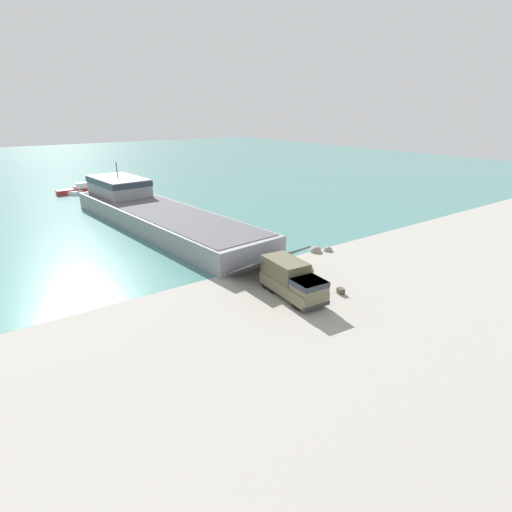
{
  "coord_description": "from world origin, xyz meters",
  "views": [
    {
      "loc": [
        -21.81,
        -25.54,
        15.47
      ],
      "look_at": [
        -0.92,
        3.5,
        2.33
      ],
      "focal_mm": 28.0,
      "sensor_mm": 36.0,
      "label": 1
    }
  ],
  "objects_px": {
    "moored_boat_a": "(81,190)",
    "cargo_crate": "(341,291)",
    "moored_boat_b": "(81,190)",
    "moored_boat_c": "(125,186)",
    "landing_craft": "(152,211)",
    "mooring_bollard": "(277,258)",
    "soldier_on_ramp": "(311,274)",
    "military_truck": "(292,280)"
  },
  "relations": [
    {
      "from": "soldier_on_ramp",
      "to": "mooring_bollard",
      "type": "relative_size",
      "value": 1.95
    },
    {
      "from": "mooring_bollard",
      "to": "military_truck",
      "type": "bearing_deg",
      "value": -119.48
    },
    {
      "from": "moored_boat_c",
      "to": "mooring_bollard",
      "type": "xyz_separation_m",
      "value": [
        -1.41,
        -53.1,
        0.07
      ]
    },
    {
      "from": "moored_boat_b",
      "to": "moored_boat_c",
      "type": "relative_size",
      "value": 1.23
    },
    {
      "from": "soldier_on_ramp",
      "to": "moored_boat_c",
      "type": "relative_size",
      "value": 0.25
    },
    {
      "from": "moored_boat_c",
      "to": "cargo_crate",
      "type": "height_order",
      "value": "moored_boat_c"
    },
    {
      "from": "soldier_on_ramp",
      "to": "cargo_crate",
      "type": "height_order",
      "value": "soldier_on_ramp"
    },
    {
      "from": "mooring_bollard",
      "to": "cargo_crate",
      "type": "bearing_deg",
      "value": -91.54
    },
    {
      "from": "moored_boat_a",
      "to": "moored_boat_c",
      "type": "distance_m",
      "value": 9.01
    },
    {
      "from": "soldier_on_ramp",
      "to": "moored_boat_a",
      "type": "bearing_deg",
      "value": -72.68
    },
    {
      "from": "landing_craft",
      "to": "mooring_bollard",
      "type": "xyz_separation_m",
      "value": [
        4.89,
        -22.44,
        -1.42
      ]
    },
    {
      "from": "landing_craft",
      "to": "military_truck",
      "type": "distance_m",
      "value": 29.74
    },
    {
      "from": "cargo_crate",
      "to": "moored_boat_b",
      "type": "bearing_deg",
      "value": 96.75
    },
    {
      "from": "moored_boat_a",
      "to": "mooring_bollard",
      "type": "height_order",
      "value": "moored_boat_a"
    },
    {
      "from": "moored_boat_a",
      "to": "cargo_crate",
      "type": "relative_size",
      "value": 9.22
    },
    {
      "from": "soldier_on_ramp",
      "to": "mooring_bollard",
      "type": "xyz_separation_m",
      "value": [
        0.92,
        6.33,
        -0.53
      ]
    },
    {
      "from": "military_truck",
      "to": "moored_boat_b",
      "type": "xyz_separation_m",
      "value": [
        -3.46,
        59.78,
        -0.92
      ]
    },
    {
      "from": "soldier_on_ramp",
      "to": "moored_boat_b",
      "type": "bearing_deg",
      "value": -72.65
    },
    {
      "from": "moored_boat_a",
      "to": "cargo_crate",
      "type": "height_order",
      "value": "moored_boat_a"
    },
    {
      "from": "military_truck",
      "to": "moored_boat_a",
      "type": "bearing_deg",
      "value": -171.81
    },
    {
      "from": "moored_boat_a",
      "to": "cargo_crate",
      "type": "distance_m",
      "value": 62.77
    },
    {
      "from": "mooring_bollard",
      "to": "moored_boat_c",
      "type": "bearing_deg",
      "value": 88.48
    },
    {
      "from": "landing_craft",
      "to": "military_truck",
      "type": "bearing_deg",
      "value": -93.65
    },
    {
      "from": "military_truck",
      "to": "soldier_on_ramp",
      "type": "distance_m",
      "value": 3.39
    },
    {
      "from": "mooring_bollard",
      "to": "moored_boat_a",
      "type": "bearing_deg",
      "value": 98.18
    },
    {
      "from": "soldier_on_ramp",
      "to": "mooring_bollard",
      "type": "height_order",
      "value": "soldier_on_ramp"
    },
    {
      "from": "moored_boat_b",
      "to": "mooring_bollard",
      "type": "xyz_separation_m",
      "value": [
        7.59,
        -52.48,
        -0.16
      ]
    },
    {
      "from": "moored_boat_a",
      "to": "mooring_bollard",
      "type": "bearing_deg",
      "value": -32.56
    },
    {
      "from": "soldier_on_ramp",
      "to": "moored_boat_a",
      "type": "height_order",
      "value": "soldier_on_ramp"
    },
    {
      "from": "landing_craft",
      "to": "moored_boat_b",
      "type": "relative_size",
      "value": 5.07
    },
    {
      "from": "landing_craft",
      "to": "moored_boat_a",
      "type": "height_order",
      "value": "landing_craft"
    },
    {
      "from": "moored_boat_a",
      "to": "moored_boat_c",
      "type": "height_order",
      "value": "moored_boat_a"
    },
    {
      "from": "moored_boat_a",
      "to": "mooring_bollard",
      "type": "distance_m",
      "value": 53.38
    },
    {
      "from": "moored_boat_b",
      "to": "soldier_on_ramp",
      "type": "bearing_deg",
      "value": -174.54
    },
    {
      "from": "moored_boat_c",
      "to": "cargo_crate",
      "type": "distance_m",
      "value": 62.62
    },
    {
      "from": "landing_craft",
      "to": "mooring_bollard",
      "type": "bearing_deg",
      "value": -82.83
    },
    {
      "from": "landing_craft",
      "to": "soldier_on_ramp",
      "type": "height_order",
      "value": "landing_craft"
    },
    {
      "from": "military_truck",
      "to": "moored_boat_c",
      "type": "bearing_deg",
      "value": 179.65
    },
    {
      "from": "military_truck",
      "to": "moored_boat_b",
      "type": "bearing_deg",
      "value": -171.8
    },
    {
      "from": "landing_craft",
      "to": "moored_boat_c",
      "type": "distance_m",
      "value": 31.34
    },
    {
      "from": "moored_boat_a",
      "to": "moored_boat_b",
      "type": "bearing_deg",
      "value": -39.35
    },
    {
      "from": "landing_craft",
      "to": "soldier_on_ramp",
      "type": "bearing_deg",
      "value": -87.27
    }
  ]
}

